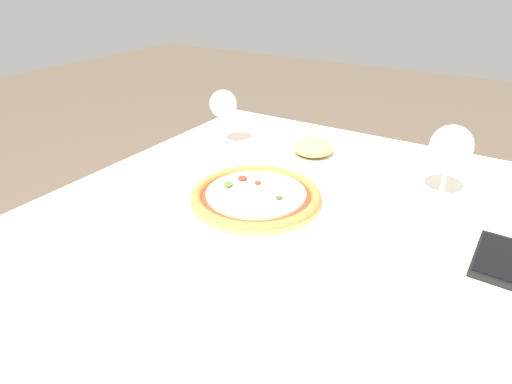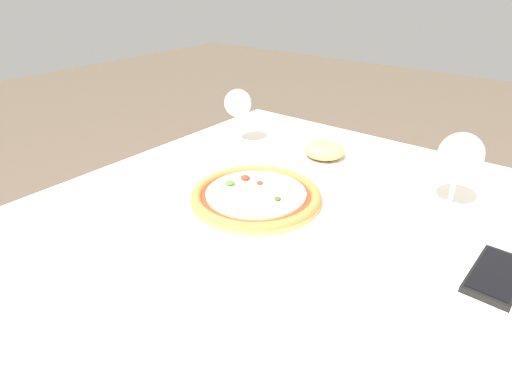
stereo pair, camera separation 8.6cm
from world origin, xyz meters
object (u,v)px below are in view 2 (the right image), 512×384
object	(u,v)px
pizza_plate	(256,198)
wine_glass_far_right	(238,105)
wine_glass_far_left	(460,157)
cell_phone	(497,275)
side_plate	(324,154)
dining_table	(325,276)
fork	(169,175)

from	to	relation	value
pizza_plate	wine_glass_far_right	size ratio (longest dim) A/B	2.02
wine_glass_far_left	cell_phone	world-z (taller)	wine_glass_far_left
side_plate	wine_glass_far_right	bearing A→B (deg)	-169.76
dining_table	wine_glass_far_right	xyz separation A→B (m)	(-0.43, 0.25, 0.19)
fork	side_plate	bearing A→B (deg)	51.12
wine_glass_far_left	wine_glass_far_right	distance (m)	0.56
dining_table	cell_phone	bearing A→B (deg)	14.08
wine_glass_far_right	side_plate	world-z (taller)	wine_glass_far_right
fork	wine_glass_far_left	distance (m)	0.62
dining_table	cell_phone	xyz separation A→B (m)	(0.26, 0.07, 0.09)
dining_table	pizza_plate	size ratio (longest dim) A/B	3.82
dining_table	pizza_plate	bearing A→B (deg)	175.36
wine_glass_far_left	side_plate	xyz separation A→B (m)	(-0.32, 0.06, -0.10)
pizza_plate	dining_table	bearing A→B (deg)	-4.64
pizza_plate	wine_glass_far_left	size ratio (longest dim) A/B	1.89
fork	dining_table	bearing A→B (deg)	0.43
fork	wine_glass_far_right	size ratio (longest dim) A/B	1.12
fork	cell_phone	size ratio (longest dim) A/B	1.16
wine_glass_far_left	cell_phone	distance (m)	0.24
wine_glass_far_right	pizza_plate	bearing A→B (deg)	-43.75
pizza_plate	side_plate	bearing A→B (deg)	90.89
fork	side_plate	world-z (taller)	side_plate
wine_glass_far_right	fork	bearing A→B (deg)	-89.46
wine_glass_far_right	wine_glass_far_left	bearing A→B (deg)	-1.27
fork	wine_glass_far_right	bearing A→B (deg)	90.54
pizza_plate	side_plate	distance (m)	0.28
wine_glass_far_left	wine_glass_far_right	bearing A→B (deg)	178.73
dining_table	side_plate	world-z (taller)	side_plate
pizza_plate	side_plate	xyz separation A→B (m)	(-0.00, 0.28, 0.00)
dining_table	pizza_plate	world-z (taller)	pizza_plate
cell_phone	side_plate	distance (m)	0.50
side_plate	wine_glass_far_left	bearing A→B (deg)	-10.02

